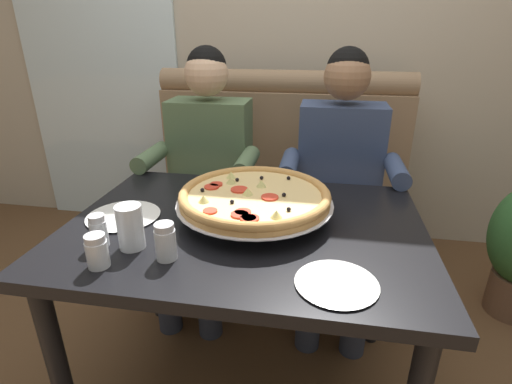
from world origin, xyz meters
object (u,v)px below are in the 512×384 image
(shaker_parmesan, at_px, (166,244))
(patio_chair, at_px, (172,128))
(shaker_oregano, at_px, (97,253))
(plate_near_right, at_px, (337,281))
(booth_bench, at_px, (276,206))
(diner_right, at_px, (340,174))
(shaker_pepper_flakes, at_px, (99,233))
(plate_near_left, at_px, (123,214))
(pizza, at_px, (254,197))
(diner_left, at_px, (206,167))
(drinking_glass, at_px, (131,229))
(dining_table, at_px, (245,248))

(shaker_parmesan, xyz_separation_m, patio_chair, (-0.92, 2.36, -0.27))
(shaker_oregano, xyz_separation_m, plate_near_right, (0.64, 0.03, -0.03))
(booth_bench, height_order, diner_right, diner_right)
(shaker_pepper_flakes, height_order, plate_near_left, shaker_pepper_flakes)
(diner_right, relative_size, plate_near_left, 5.10)
(pizza, xyz_separation_m, patio_chair, (-1.12, 2.05, -0.29))
(diner_left, relative_size, shaker_oregano, 13.29)
(shaker_oregano, height_order, drinking_glass, drinking_glass)
(diner_left, relative_size, diner_right, 1.00)
(plate_near_right, bearing_deg, drinking_glass, 171.90)
(shaker_parmesan, distance_m, shaker_pepper_flakes, 0.22)
(diner_left, bearing_deg, shaker_pepper_flakes, -94.69)
(pizza, bearing_deg, shaker_parmesan, -122.74)
(dining_table, relative_size, pizza, 2.21)
(diner_right, distance_m, plate_near_right, 0.92)
(diner_left, height_order, plate_near_left, diner_left)
(dining_table, xyz_separation_m, patio_chair, (-1.09, 2.11, -0.12))
(booth_bench, relative_size, diner_right, 1.14)
(booth_bench, xyz_separation_m, plate_near_right, (0.29, -1.19, 0.35))
(pizza, height_order, shaker_pepper_flakes, pizza)
(dining_table, bearing_deg, diner_right, 62.47)
(dining_table, xyz_separation_m, diner_left, (-0.33, 0.63, 0.06))
(pizza, relative_size, shaker_oregano, 5.56)
(shaker_pepper_flakes, distance_m, patio_chair, 2.44)
(diner_left, bearing_deg, pizza, -58.50)
(dining_table, xyz_separation_m, drinking_glass, (-0.30, -0.21, 0.15))
(pizza, xyz_separation_m, shaker_parmesan, (-0.20, -0.31, -0.03))
(diner_right, bearing_deg, diner_left, 180.00)
(pizza, height_order, patio_chair, patio_chair)
(pizza, bearing_deg, shaker_oregano, -134.17)
(diner_left, height_order, plate_near_right, diner_left)
(shaker_oregano, distance_m, plate_near_right, 0.64)
(pizza, bearing_deg, plate_near_right, -51.92)
(dining_table, bearing_deg, plate_near_right, -44.54)
(pizza, bearing_deg, dining_table, -110.42)
(shaker_pepper_flakes, relative_size, drinking_glass, 0.75)
(dining_table, distance_m, drinking_glass, 0.39)
(pizza, distance_m, plate_near_left, 0.46)
(patio_chair, bearing_deg, dining_table, -62.56)
(shaker_pepper_flakes, bearing_deg, drinking_glass, 4.48)
(plate_near_right, height_order, patio_chair, patio_chair)
(shaker_pepper_flakes, distance_m, plate_near_right, 0.70)
(shaker_pepper_flakes, height_order, plate_near_right, shaker_pepper_flakes)
(diner_left, relative_size, shaker_pepper_flakes, 12.74)
(booth_bench, relative_size, plate_near_left, 5.83)
(diner_left, height_order, pizza, diner_left)
(plate_near_left, relative_size, drinking_glass, 1.86)
(plate_near_right, bearing_deg, booth_bench, 103.97)
(diner_right, height_order, plate_near_right, diner_right)
(shaker_oregano, bearing_deg, shaker_pepper_flakes, 118.32)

